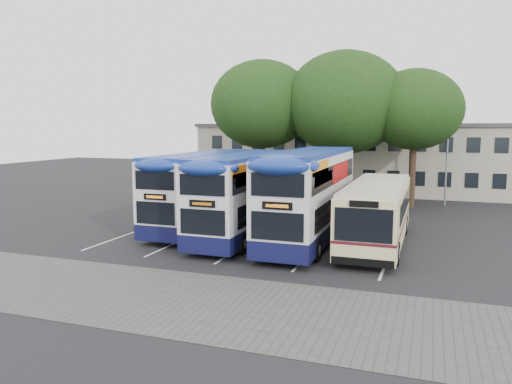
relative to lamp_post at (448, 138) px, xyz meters
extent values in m
plane|color=black|center=(-6.00, -19.97, -5.08)|extent=(120.00, 120.00, 0.00)
cube|color=#595654|center=(-8.00, -24.97, -5.08)|extent=(40.00, 6.00, 0.01)
cube|color=silver|center=(-16.75, -14.97, -5.08)|extent=(0.12, 11.00, 0.01)
cube|color=silver|center=(-13.25, -14.97, -5.08)|extent=(0.12, 11.00, 0.01)
cube|color=silver|center=(-9.75, -14.97, -5.08)|extent=(0.12, 11.00, 0.01)
cube|color=silver|center=(-6.25, -14.97, -5.08)|extent=(0.12, 11.00, 0.01)
cube|color=silver|center=(-2.75, -14.97, -5.08)|extent=(0.12, 11.00, 0.01)
cube|color=#BFB19A|center=(-6.00, 7.03, -2.08)|extent=(32.00, 8.00, 6.00)
cube|color=#4C4C4F|center=(-6.00, 7.03, 0.97)|extent=(32.40, 8.40, 0.30)
cube|color=black|center=(-6.00, 3.01, -3.38)|extent=(30.00, 0.06, 1.20)
cube|color=black|center=(-6.00, 3.01, -0.58)|extent=(30.00, 0.06, 1.20)
cylinder|color=gray|center=(0.00, 0.03, -0.58)|extent=(0.14, 0.14, 9.00)
cube|color=gray|center=(0.00, 0.03, 3.92)|extent=(0.12, 0.80, 0.12)
cube|color=gray|center=(0.00, -0.37, 3.87)|extent=(0.25, 0.50, 0.12)
cylinder|color=black|center=(-13.84, -2.04, -2.27)|extent=(0.50, 0.50, 5.64)
ellipsoid|color=black|center=(-13.84, -2.04, 2.58)|extent=(8.14, 8.14, 6.92)
cylinder|color=black|center=(-7.42, -1.61, -2.24)|extent=(0.50, 0.50, 5.69)
ellipsoid|color=black|center=(-7.42, -1.61, 2.65)|extent=(9.07, 9.07, 7.71)
cylinder|color=black|center=(-2.37, -1.50, -2.45)|extent=(0.50, 0.50, 5.27)
ellipsoid|color=black|center=(-2.37, -1.50, 2.08)|extent=(6.87, 6.87, 5.84)
cube|color=#10113B|center=(-13.61, -13.54, -4.38)|extent=(2.50, 10.52, 0.80)
cube|color=silver|center=(-13.61, -13.54, -2.43)|extent=(2.50, 10.52, 3.10)
cube|color=navy|center=(-13.61, -13.54, -0.83)|extent=(2.45, 10.30, 0.30)
cube|color=black|center=(-13.61, -13.24, -3.28)|extent=(2.54, 9.31, 1.00)
cube|color=black|center=(-13.61, -13.54, -1.73)|extent=(2.54, 9.91, 0.90)
cube|color=orange|center=(-12.35, -16.99, -1.18)|extent=(0.02, 3.20, 0.55)
cube|color=black|center=(-13.61, -18.83, -2.53)|extent=(1.20, 0.06, 0.30)
cylinder|color=black|center=(-14.74, -10.48, -4.58)|extent=(0.30, 1.00, 1.00)
cylinder|color=black|center=(-12.48, -10.48, -4.58)|extent=(0.30, 1.00, 1.00)
cylinder|color=black|center=(-14.74, -16.99, -4.58)|extent=(0.30, 1.00, 1.00)
cylinder|color=black|center=(-12.48, -16.99, -4.58)|extent=(0.30, 1.00, 1.00)
cube|color=#10113B|center=(-10.38, -14.90, -4.37)|extent=(2.55, 10.71, 0.82)
cube|color=silver|center=(-10.38, -14.90, -2.38)|extent=(2.55, 10.71, 3.16)
cube|color=navy|center=(-10.38, -14.90, -0.75)|extent=(2.50, 10.50, 0.31)
cube|color=black|center=(-10.38, -14.59, -3.25)|extent=(2.59, 9.49, 1.02)
cube|color=black|center=(-10.38, -14.90, -1.67)|extent=(2.59, 10.10, 0.92)
cube|color=orange|center=(-9.10, -18.42, -1.10)|extent=(0.02, 3.27, 0.56)
cube|color=black|center=(-10.38, -20.28, -2.48)|extent=(1.22, 0.06, 0.31)
cylinder|color=black|center=(-11.53, -11.78, -4.57)|extent=(0.31, 1.02, 1.02)
cylinder|color=black|center=(-9.23, -11.78, -4.57)|extent=(0.31, 1.02, 1.02)
cylinder|color=black|center=(-11.53, -18.42, -4.57)|extent=(0.31, 1.02, 1.02)
cylinder|color=black|center=(-9.23, -18.42, -4.57)|extent=(0.31, 1.02, 1.02)
cube|color=#10113B|center=(-6.89, -14.87, -4.33)|extent=(2.68, 11.24, 0.86)
cube|color=silver|center=(-6.89, -14.87, -2.25)|extent=(2.68, 11.24, 3.32)
cube|color=navy|center=(-6.89, -14.87, -0.53)|extent=(2.62, 11.02, 0.32)
cube|color=black|center=(-6.89, -14.55, -3.16)|extent=(2.72, 9.96, 1.07)
cube|color=black|center=(-6.89, -14.87, -1.50)|extent=(2.72, 10.60, 0.96)
cube|color=orange|center=(-5.55, -18.57, -0.91)|extent=(0.02, 3.43, 0.59)
cube|color=black|center=(-6.89, -20.52, -2.35)|extent=(1.29, 0.06, 0.32)
cylinder|color=black|center=(-8.10, -11.61, -4.55)|extent=(0.32, 1.07, 1.07)
cylinder|color=black|center=(-5.68, -11.61, -4.55)|extent=(0.32, 1.07, 1.07)
cylinder|color=black|center=(-8.10, -18.57, -4.55)|extent=(0.32, 1.07, 1.07)
cylinder|color=black|center=(-5.68, -18.57, -4.55)|extent=(0.32, 1.07, 1.07)
cube|color=#AC0B0C|center=(-5.54, -13.53, -1.50)|extent=(0.02, 4.28, 0.91)
cube|color=beige|center=(-3.51, -14.46, -3.43)|extent=(2.63, 10.53, 2.69)
cube|color=beige|center=(-3.51, -14.46, -2.03)|extent=(2.53, 10.11, 0.21)
cube|color=black|center=(-3.51, -13.94, -2.98)|extent=(2.67, 8.43, 0.95)
cube|color=#59111C|center=(-3.51, -14.46, -3.87)|extent=(2.66, 10.55, 0.13)
cube|color=black|center=(-3.51, -19.75, -3.08)|extent=(2.32, 0.06, 1.37)
cylinder|color=black|center=(-4.70, -18.04, -4.56)|extent=(0.32, 1.05, 1.05)
cylinder|color=black|center=(-2.32, -18.04, -4.56)|extent=(0.32, 1.05, 1.05)
cylinder|color=black|center=(-4.70, -11.30, -4.56)|extent=(0.32, 1.05, 1.05)
cylinder|color=black|center=(-2.32, -11.30, -4.56)|extent=(0.32, 1.05, 1.05)
camera|label=1|loc=(-1.01, -39.71, 0.86)|focal=35.00mm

